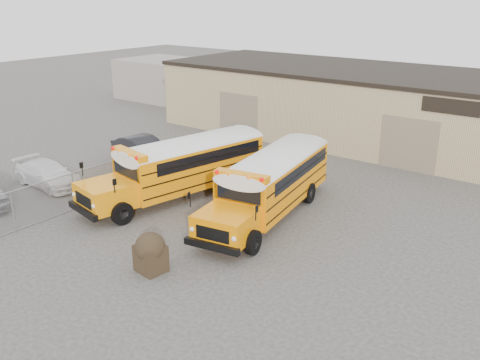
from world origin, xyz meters
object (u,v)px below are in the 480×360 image
Objects in this scene: car_white at (48,174)px; car_dark at (144,150)px; school_bus_right at (316,147)px; tarp_bundle at (150,252)px; school_bus_left at (269,141)px.

car_white is 0.94× the size of car_dark.
school_bus_right reaches higher than tarp_bundle.
school_bus_left reaches higher than car_dark.
school_bus_right is 6.58× the size of tarp_bundle.
tarp_bundle is (0.60, -12.81, -0.86)m from school_bus_right.
tarp_bundle is 11.25m from car_white.
car_dark is (-6.60, -3.39, -0.90)m from school_bus_left.
car_dark reaches higher than tarp_bundle.
car_dark is (-9.21, -4.02, -0.87)m from school_bus_right.
school_bus_left is 2.32× the size of car_white.
tarp_bundle is 0.32× the size of car_dark.
school_bus_left is 1.02× the size of school_bus_right.
school_bus_right is at bearing 13.48° from school_bus_left.
school_bus_left is at bearing -37.95° from car_white.
school_bus_left reaches higher than school_bus_right.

